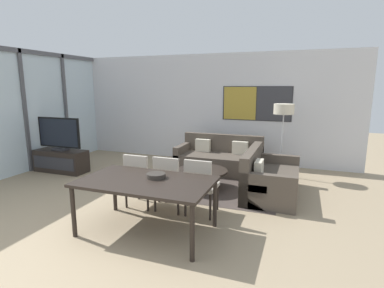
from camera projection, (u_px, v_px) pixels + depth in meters
name	position (u px, v px, depth m)	size (l,w,h in m)	color
ground_plane	(69.00, 253.00, 3.61)	(24.00, 24.00, 0.00)	#9E896B
wall_back	(204.00, 108.00, 7.98)	(7.92, 0.09, 2.80)	silver
window_wall_left	(24.00, 106.00, 6.82)	(0.07, 5.06, 2.80)	silver
area_rug	(202.00, 188.00, 5.89)	(2.94, 1.61, 0.01)	#473D38
tv_console	(61.00, 161.00, 7.01)	(1.25, 0.49, 0.51)	black
television	(59.00, 134.00, 6.89)	(1.15, 0.20, 0.76)	#2D2D33
sofa_main	(220.00, 160.00, 7.03)	(1.93, 0.91, 0.84)	#51473D
sofa_side	(267.00, 180.00, 5.52)	(0.91, 1.64, 0.84)	#51473D
coffee_table	(202.00, 174.00, 5.84)	(0.98, 0.98, 0.38)	black
dining_table	(146.00, 185.00, 4.03)	(1.79, 1.05, 0.74)	black
dining_chair_left	(140.00, 177.00, 4.90)	(0.46, 0.46, 0.90)	#B2A899
dining_chair_centre	(169.00, 180.00, 4.75)	(0.46, 0.46, 0.90)	#B2A899
dining_chair_right	(200.00, 183.00, 4.58)	(0.46, 0.46, 0.90)	#B2A899
fruit_bowl	(156.00, 175.00, 4.11)	(0.26, 0.26, 0.07)	#332D28
floor_lamp	(284.00, 113.00, 6.44)	(0.43, 0.43, 1.60)	#2D2D33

